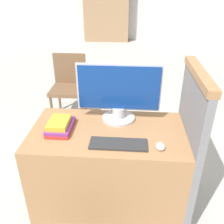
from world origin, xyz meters
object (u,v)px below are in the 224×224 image
(monitor, at_px, (119,94))
(mouse, at_px, (160,146))
(book_stack, at_px, (60,125))
(keyboard, at_px, (118,144))
(far_chair, at_px, (69,83))

(monitor, height_order, mouse, monitor)
(book_stack, bearing_deg, keyboard, -20.15)
(mouse, bearing_deg, keyboard, 176.81)
(book_stack, height_order, far_chair, far_chair)
(book_stack, bearing_deg, monitor, 24.69)
(monitor, bearing_deg, mouse, -51.34)
(monitor, distance_m, far_chair, 1.65)
(book_stack, distance_m, far_chair, 1.64)
(monitor, xyz_separation_m, mouse, (0.30, -0.37, -0.20))
(keyboard, bearing_deg, mouse, -3.19)
(keyboard, height_order, book_stack, book_stack)
(monitor, relative_size, book_stack, 2.30)
(keyboard, height_order, mouse, mouse)
(monitor, relative_size, mouse, 7.52)
(mouse, relative_size, book_stack, 0.31)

